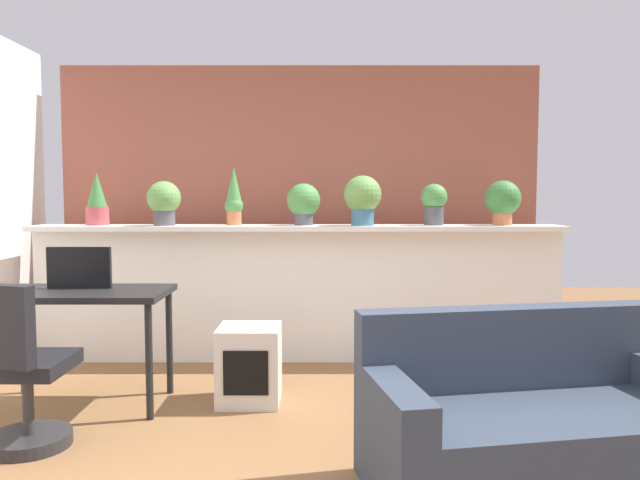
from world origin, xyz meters
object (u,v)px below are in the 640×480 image
Objects in this scene: potted_plant_3 at (303,202)px; couch at (534,427)px; potted_plant_2 at (233,198)px; potted_plant_6 at (502,200)px; potted_plant_1 at (163,201)px; desk at (80,303)px; office_chair at (18,379)px; potted_plant_0 at (96,200)px; side_cube_shelf at (249,364)px; potted_plant_5 at (433,202)px; potted_plant_4 at (362,198)px; tv_monitor at (78,268)px.

couch is at bearing -62.91° from potted_plant_3.
potted_plant_6 is at bearing -0.07° from potted_plant_2.
desk is at bearing -105.35° from potted_plant_1.
office_chair is at bearing -94.70° from desk.
potted_plant_0 reaches higher than office_chair.
potted_plant_2 is 0.94× the size of side_cube_shelf.
potted_plant_2 is at bearing 179.69° from potted_plant_5.
potted_plant_4 is (2.14, -0.07, 0.02)m from potted_plant_0.
potted_plant_3 reaches higher than office_chair.
potted_plant_0 is at bearing 104.01° from desk.
potted_plant_6 reaches higher than couch.
potted_plant_4 is 2.76m from office_chair.
potted_plant_3 is 0.20× the size of couch.
potted_plant_6 reaches higher than side_cube_shelf.
potted_plant_5 is at bearing 1.43° from potted_plant_1.
tv_monitor reaches higher than desk.
potted_plant_2 is 1.41m from tv_monitor.
tv_monitor is (0.24, -1.01, -0.43)m from potted_plant_0.
potted_plant_1 is 2.17m from potted_plant_5.
potted_plant_4 is (0.47, -0.07, 0.04)m from potted_plant_3.
couch reaches higher than side_cube_shelf.
potted_plant_0 is 2.00m from side_cube_shelf.
potted_plant_3 is at bearing -0.61° from potted_plant_2.
potted_plant_5 is at bearing 91.91° from couch.
office_chair is at bearing -91.75° from tv_monitor.
potted_plant_2 is 2.97m from couch.
potted_plant_2 reaches higher than tv_monitor.
potted_plant_4 is 2.23m from desk.
potted_plant_3 is 1.05m from potted_plant_5.
potted_plant_4 is at bearing 28.73° from desk.
desk is (-1.40, -1.09, -0.63)m from potted_plant_3.
couch is at bearing -102.34° from potted_plant_6.
potted_plant_6 is 2.48m from couch.
side_cube_shelf is at bearing 141.03° from couch.
potted_plant_2 is at bearing 6.51° from potted_plant_1.
potted_plant_5 is 0.56m from potted_plant_6.
potted_plant_5 is (2.72, -0.01, -0.01)m from potted_plant_0.
potted_plant_0 is 0.90× the size of potted_plant_2.
potted_plant_6 reaches higher than potted_plant_5.
potted_plant_6 is at bearing 18.43° from tv_monitor.
side_cube_shelf is (1.34, -1.03, -1.06)m from potted_plant_0.
desk is (-0.83, -1.10, -0.67)m from potted_plant_2.
side_cube_shelf is at bearing 34.53° from office_chair.
tv_monitor is 0.82× the size of side_cube_shelf.
potted_plant_1 is 2.72m from potted_plant_6.
potted_plant_0 is at bearing -179.88° from potted_plant_2.
potted_plant_1 is 1.06× the size of potted_plant_5.
office_chair reaches higher than side_cube_shelf.
potted_plant_4 is (1.04, -0.07, 0.00)m from potted_plant_2.
potted_plant_5 reaches higher than couch.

